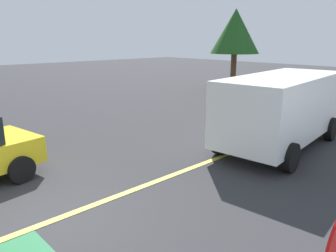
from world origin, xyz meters
TOP-DOWN VIEW (x-y plane):
  - ground_plane at (0.00, 0.00)m, footprint 80.00×80.00m
  - lane_marking_centre at (3.00, 0.00)m, footprint 28.00×0.16m
  - white_van at (7.18, -0.62)m, footprint 5.39×2.73m
  - car_white_near_curb at (13.74, 2.08)m, footprint 4.27×2.25m
  - tree_centre_verge at (14.90, 6.83)m, footprint 2.94×2.94m

SIDE VIEW (x-z plane):
  - ground_plane at x=0.00m, z-range 0.00..0.00m
  - lane_marking_centre at x=3.00m, z-range 0.00..0.01m
  - car_white_near_curb at x=13.74m, z-range 0.01..1.56m
  - white_van at x=7.18m, z-range 0.17..2.37m
  - tree_centre_verge at x=14.90m, z-range 1.16..6.16m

